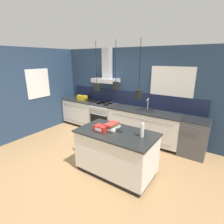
# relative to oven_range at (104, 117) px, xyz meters

# --- Properties ---
(ground_plane) EXTENTS (16.00, 16.00, 0.00)m
(ground_plane) POSITION_rel_oven_range_xyz_m (0.71, -1.69, -0.46)
(ground_plane) COLOR #A87F51
(ground_plane) RESTS_ON ground
(wall_back) EXTENTS (5.60, 2.13, 2.60)m
(wall_back) POSITION_rel_oven_range_xyz_m (0.68, 0.31, 0.90)
(wall_back) COLOR navy
(wall_back) RESTS_ON ground_plane
(wall_left) EXTENTS (0.08, 3.80, 2.60)m
(wall_left) POSITION_rel_oven_range_xyz_m (-1.72, -0.99, 0.85)
(wall_left) COLOR navy
(wall_left) RESTS_ON ground_plane
(counter_run_left) EXTENTS (1.29, 0.64, 0.91)m
(counter_run_left) POSITION_rel_oven_range_xyz_m (-1.02, 0.01, 0.01)
(counter_run_left) COLOR black
(counter_run_left) RESTS_ON ground_plane
(counter_run_sink) EXTENTS (2.04, 0.64, 1.23)m
(counter_run_sink) POSITION_rel_oven_range_xyz_m (1.39, 0.01, 0.01)
(counter_run_sink) COLOR black
(counter_run_sink) RESTS_ON ground_plane
(oven_range) EXTENTS (0.76, 0.66, 0.91)m
(oven_range) POSITION_rel_oven_range_xyz_m (0.00, 0.00, 0.00)
(oven_range) COLOR #B5B5BA
(oven_range) RESTS_ON ground_plane
(dishwasher) EXTENTS (0.60, 0.65, 0.91)m
(dishwasher) POSITION_rel_oven_range_xyz_m (2.71, 0.00, -0.00)
(dishwasher) COLOR #4C4C51
(dishwasher) RESTS_ON ground_plane
(kitchen_island) EXTENTS (1.57, 0.89, 0.91)m
(kitchen_island) POSITION_rel_oven_range_xyz_m (1.52, -1.66, 0.00)
(kitchen_island) COLOR black
(kitchen_island) RESTS_ON ground_plane
(bottle_on_island) EXTENTS (0.07, 0.07, 0.33)m
(bottle_on_island) POSITION_rel_oven_range_xyz_m (2.03, -1.58, 0.60)
(bottle_on_island) COLOR silver
(bottle_on_island) RESTS_ON kitchen_island
(book_stack) EXTENTS (0.24, 0.33, 0.14)m
(book_stack) POSITION_rel_oven_range_xyz_m (1.38, -1.61, 0.52)
(book_stack) COLOR silver
(book_stack) RESTS_ON kitchen_island
(red_supply_box) EXTENTS (0.25, 0.17, 0.12)m
(red_supply_box) POSITION_rel_oven_range_xyz_m (1.24, -1.80, 0.51)
(red_supply_box) COLOR red
(red_supply_box) RESTS_ON kitchen_island
(yellow_toolbox) EXTENTS (0.34, 0.18, 0.19)m
(yellow_toolbox) POSITION_rel_oven_range_xyz_m (-0.96, 0.00, 0.54)
(yellow_toolbox) COLOR gold
(yellow_toolbox) RESTS_ON counter_run_left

